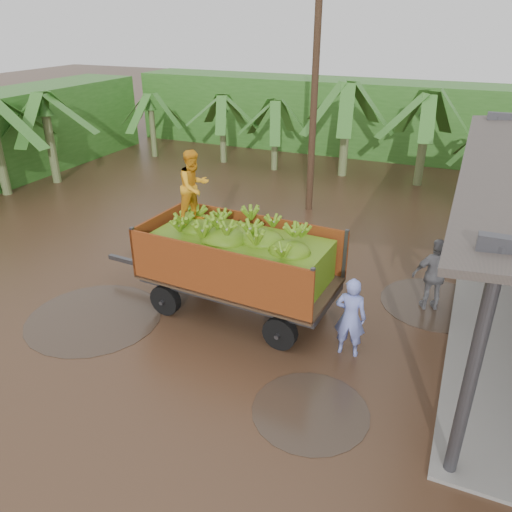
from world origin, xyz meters
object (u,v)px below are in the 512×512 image
at_px(banana_trailer, 238,258).
at_px(utility_pole, 314,101).
at_px(man_blue, 350,317).
at_px(man_grey, 435,275).

relative_size(banana_trailer, utility_pole, 0.83).
relative_size(man_blue, utility_pole, 0.23).
bearing_deg(banana_trailer, man_grey, 27.93).
relative_size(banana_trailer, man_blue, 3.55).
bearing_deg(man_grey, utility_pole, -68.83).
height_order(man_blue, utility_pole, utility_pole).
bearing_deg(utility_pole, man_grey, -48.11).
relative_size(man_blue, man_grey, 0.98).
bearing_deg(man_blue, man_grey, -121.87).
bearing_deg(banana_trailer, utility_pole, 98.39).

